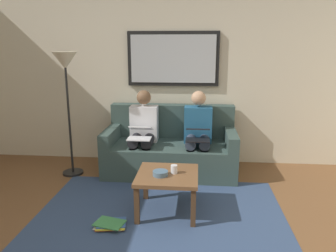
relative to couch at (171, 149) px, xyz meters
name	(u,v)px	position (x,y,z in m)	size (l,w,h in m)	color
wall_rear	(174,76)	(0.00, -0.48, 0.99)	(6.00, 0.12, 2.60)	beige
area_rug	(161,213)	(0.00, 1.27, -0.31)	(2.60, 1.80, 0.01)	#33476B
couch	(171,149)	(0.00, 0.00, 0.00)	(1.79, 0.90, 0.90)	#384C47
framed_mirror	(173,59)	(0.00, -0.39, 1.24)	(1.32, 0.05, 0.78)	black
coffee_table	(167,179)	(-0.07, 1.22, 0.06)	(0.64, 0.64, 0.43)	brown
cup	(174,169)	(-0.14, 1.20, 0.17)	(0.07, 0.07, 0.09)	silver
bowl	(160,173)	(0.00, 1.28, 0.15)	(0.16, 0.16, 0.05)	slate
person_left	(198,131)	(-0.38, 0.07, 0.30)	(0.38, 0.58, 1.14)	#235B84
laptop_black	(198,134)	(-0.38, 0.32, 0.31)	(0.31, 0.34, 0.14)	black
person_right	(143,129)	(0.38, 0.07, 0.30)	(0.38, 0.58, 1.14)	silver
laptop_white	(140,133)	(0.38, 0.31, 0.31)	(0.30, 0.35, 0.15)	white
magazine_stack	(110,224)	(0.46, 1.58, -0.28)	(0.33, 0.28, 0.05)	red
standing_lamp	(66,75)	(1.35, 0.27, 1.06)	(0.32, 0.32, 1.66)	black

